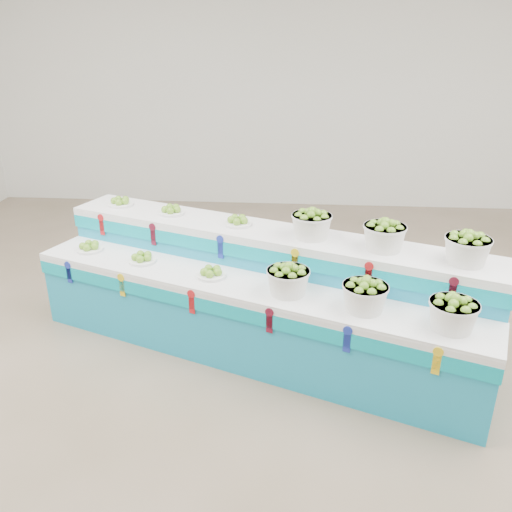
{
  "coord_description": "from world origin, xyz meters",
  "views": [
    {
      "loc": [
        -0.1,
        -3.32,
        2.63
      ],
      "look_at": [
        -0.42,
        0.76,
        0.87
      ],
      "focal_mm": 37.01,
      "sensor_mm": 36.0,
      "label": 1
    }
  ],
  "objects_px": {
    "display_stand": "(256,294)",
    "basket_lower_left": "(288,279)",
    "basket_upper_right": "(467,248)",
    "plate_upper_mid": "(171,209)"
  },
  "relations": [
    {
      "from": "plate_upper_mid",
      "to": "display_stand",
      "type": "bearing_deg",
      "value": -34.99
    },
    {
      "from": "basket_lower_left",
      "to": "plate_upper_mid",
      "type": "bearing_deg",
      "value": 139.39
    },
    {
      "from": "basket_lower_left",
      "to": "basket_upper_right",
      "type": "distance_m",
      "value": 1.36
    },
    {
      "from": "display_stand",
      "to": "plate_upper_mid",
      "type": "xyz_separation_m",
      "value": [
        -0.85,
        0.6,
        0.56
      ]
    },
    {
      "from": "display_stand",
      "to": "basket_lower_left",
      "type": "distance_m",
      "value": 0.57
    },
    {
      "from": "basket_lower_left",
      "to": "plate_upper_mid",
      "type": "relative_size",
      "value": 1.37
    },
    {
      "from": "display_stand",
      "to": "basket_lower_left",
      "type": "height_order",
      "value": "display_stand"
    },
    {
      "from": "display_stand",
      "to": "basket_upper_right",
      "type": "distance_m",
      "value": 1.76
    },
    {
      "from": "display_stand",
      "to": "basket_upper_right",
      "type": "relative_size",
      "value": 11.78
    },
    {
      "from": "basket_lower_left",
      "to": "basket_upper_right",
      "type": "height_order",
      "value": "basket_upper_right"
    }
  ]
}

